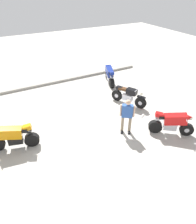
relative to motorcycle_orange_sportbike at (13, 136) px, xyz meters
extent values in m
plane|color=#B7B2A8|center=(2.62, 0.68, -0.59)|extent=(40.00, 40.00, 0.00)
cube|color=#9C978F|center=(2.62, 5.28, -0.52)|extent=(14.00, 0.30, 0.15)
cylinder|color=black|center=(0.66, -0.18, -0.29)|extent=(0.64, 0.37, 0.60)
cylinder|color=black|center=(0.66, -0.18, -0.29)|extent=(0.25, 0.23, 0.21)
cube|color=black|center=(0.06, -0.02, -0.19)|extent=(0.61, 0.42, 0.32)
cube|color=orange|center=(-0.09, 0.02, 0.21)|extent=(1.05, 0.60, 0.57)
cube|color=black|center=(0.30, -0.08, 0.28)|extent=(0.65, 0.41, 0.12)
cube|color=orange|center=(0.59, -0.16, 0.36)|extent=(0.39, 0.30, 0.23)
cylinder|color=black|center=(0.56, -0.07, 0.18)|extent=(0.41, 0.19, 0.17)
cylinder|color=black|center=(0.52, -0.22, 0.18)|extent=(0.41, 0.19, 0.17)
cylinder|color=black|center=(6.86, -2.68, -0.29)|extent=(0.57, 0.49, 0.60)
cylinder|color=black|center=(5.78, -1.86, -0.29)|extent=(0.61, 0.54, 0.60)
cylinder|color=silver|center=(6.86, -2.68, -0.29)|extent=(0.28, 0.27, 0.21)
cylinder|color=silver|center=(5.78, -1.86, -0.29)|extent=(0.28, 0.27, 0.21)
cube|color=silver|center=(6.28, -2.24, -0.19)|extent=(0.62, 0.56, 0.32)
cube|color=red|center=(6.40, -2.33, 0.21)|extent=(1.00, 0.88, 0.57)
cone|color=red|center=(6.81, -2.64, 0.36)|extent=(0.49, 0.49, 0.39)
cube|color=black|center=(6.08, -2.09, 0.28)|extent=(0.64, 0.57, 0.12)
cube|color=red|center=(5.84, -1.91, 0.36)|extent=(0.41, 0.38, 0.23)
cylinder|color=silver|center=(5.83, -2.00, 0.18)|extent=(0.37, 0.31, 0.17)
cylinder|color=silver|center=(5.93, -1.87, 0.18)|extent=(0.37, 0.31, 0.17)
cylinder|color=silver|center=(6.70, -2.56, 0.38)|extent=(0.45, 0.58, 0.04)
sphere|color=silver|center=(6.88, -2.69, 0.31)|extent=(0.16, 0.16, 0.16)
cylinder|color=black|center=(6.75, 4.17, -0.29)|extent=(0.33, 0.62, 0.60)
cylinder|color=black|center=(6.34, 2.89, -0.29)|extent=(0.39, 0.64, 0.60)
cylinder|color=silver|center=(6.75, 4.17, -0.29)|extent=(0.23, 0.25, 0.21)
cylinder|color=silver|center=(6.34, 2.89, -0.29)|extent=(0.23, 0.25, 0.21)
cube|color=silver|center=(6.53, 3.48, -0.19)|extent=(0.44, 0.62, 0.32)
cube|color=navy|center=(6.58, 3.63, 0.21)|extent=(0.64, 1.05, 0.57)
cone|color=navy|center=(6.73, 4.12, 0.36)|extent=(0.43, 0.44, 0.39)
cube|color=black|center=(6.46, 3.24, 0.28)|extent=(0.43, 0.65, 0.12)
cube|color=navy|center=(6.37, 2.96, 0.36)|extent=(0.31, 0.40, 0.23)
cylinder|color=silver|center=(6.46, 2.98, 0.18)|extent=(0.21, 0.40, 0.17)
cylinder|color=silver|center=(6.30, 3.03, 0.18)|extent=(0.21, 0.40, 0.17)
cylinder|color=silver|center=(6.69, 3.99, 0.38)|extent=(0.68, 0.25, 0.04)
sphere|color=silver|center=(6.76, 4.20, 0.31)|extent=(0.16, 0.16, 0.16)
cylinder|color=black|center=(6.45, 0.07, -0.27)|extent=(0.41, 0.62, 0.64)
cylinder|color=black|center=(5.77, 1.35, -0.27)|extent=(0.41, 0.62, 0.64)
cylinder|color=silver|center=(6.45, 0.07, -0.27)|extent=(0.23, 0.26, 0.22)
cylinder|color=silver|center=(5.77, 1.35, -0.27)|extent=(0.23, 0.26, 0.22)
cube|color=silver|center=(6.09, 0.76, -0.17)|extent=(0.51, 0.63, 0.32)
cube|color=black|center=(6.18, 0.58, 0.23)|extent=(0.55, 0.64, 0.30)
cube|color=black|center=(6.45, 0.07, 0.08)|extent=(0.35, 0.46, 0.08)
cube|color=#4C2D19|center=(5.97, 0.98, 0.25)|extent=(0.51, 0.65, 0.12)
cube|color=black|center=(5.83, 1.24, 0.23)|extent=(0.34, 0.39, 0.18)
cylinder|color=silver|center=(6.05, 1.19, -0.22)|extent=(0.36, 0.54, 0.16)
cylinder|color=silver|center=(6.33, 0.29, 0.48)|extent=(0.63, 0.36, 0.04)
sphere|color=silver|center=(6.44, 0.10, 0.28)|extent=(0.16, 0.16, 0.16)
cylinder|color=gray|center=(4.48, -1.14, -0.18)|extent=(0.18, 0.18, 0.83)
cube|color=black|center=(4.44, -1.19, -0.55)|extent=(0.23, 0.27, 0.08)
cylinder|color=gray|center=(4.75, -1.34, -0.18)|extent=(0.18, 0.18, 0.83)
cube|color=black|center=(4.71, -1.39, -0.55)|extent=(0.23, 0.27, 0.08)
cube|color=#3359A5|center=(4.61, -1.24, 0.53)|extent=(0.51, 0.45, 0.59)
cylinder|color=#D8AD8C|center=(4.39, -1.08, 0.55)|extent=(0.13, 0.13, 0.55)
cylinder|color=#D8AD8C|center=(4.84, -1.40, 0.55)|extent=(0.13, 0.13, 0.55)
sphere|color=#D8AD8C|center=(4.61, -1.24, 0.97)|extent=(0.23, 0.23, 0.23)
camera|label=1|loc=(0.21, -6.95, 5.23)|focal=31.91mm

